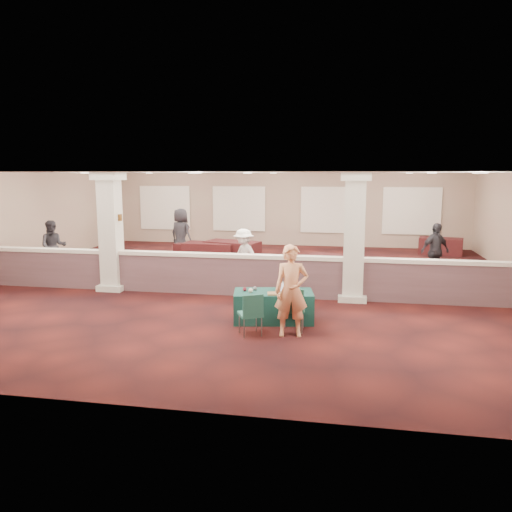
% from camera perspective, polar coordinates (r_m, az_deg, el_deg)
% --- Properties ---
extents(ground, '(16.00, 16.00, 0.00)m').
position_cam_1_polar(ground, '(14.67, -0.93, -3.08)').
color(ground, '#3F120F').
rests_on(ground, ground).
extents(wall_back, '(16.00, 0.04, 3.20)m').
position_cam_1_polar(wall_back, '(22.28, 3.11, 5.36)').
color(wall_back, gray).
rests_on(wall_back, ground).
extents(wall_front, '(16.00, 0.04, 3.20)m').
position_cam_1_polar(wall_front, '(6.85, -14.24, -4.19)').
color(wall_front, gray).
rests_on(wall_front, ground).
extents(wall_left, '(0.04, 16.00, 3.20)m').
position_cam_1_polar(wall_left, '(17.80, -27.15, 3.30)').
color(wall_left, gray).
rests_on(wall_left, ground).
extents(ceiling, '(16.00, 16.00, 0.02)m').
position_cam_1_polar(ceiling, '(14.32, -0.97, 9.52)').
color(ceiling, silver).
rests_on(ceiling, wall_back).
extents(partition_wall, '(15.60, 0.28, 1.10)m').
position_cam_1_polar(partition_wall, '(13.12, -2.23, -2.06)').
color(partition_wall, '#53383D').
rests_on(partition_wall, ground).
extents(column_left, '(0.72, 0.72, 3.20)m').
position_cam_1_polar(column_left, '(14.13, -16.26, 2.79)').
color(column_left, beige).
rests_on(column_left, ground).
extents(column_right, '(0.72, 0.72, 3.20)m').
position_cam_1_polar(column_right, '(12.64, 11.15, 2.25)').
color(column_right, beige).
rests_on(column_right, ground).
extents(sconce_left, '(0.12, 0.12, 0.18)m').
position_cam_1_polar(sconce_left, '(14.22, -17.34, 4.25)').
color(sconce_left, brown).
rests_on(sconce_left, column_left).
extents(sconce_right, '(0.12, 0.12, 0.18)m').
position_cam_1_polar(sconce_right, '(13.97, -15.30, 4.26)').
color(sconce_right, brown).
rests_on(sconce_right, column_left).
extents(near_table, '(1.82, 1.13, 0.65)m').
position_cam_1_polar(near_table, '(10.89, 2.00, -5.77)').
color(near_table, '#0D3227').
rests_on(near_table, ground).
extents(conf_chair_main, '(0.47, 0.47, 0.91)m').
position_cam_1_polar(conf_chair_main, '(10.11, 4.26, -5.72)').
color(conf_chair_main, '#1C5446').
rests_on(conf_chair_main, ground).
extents(conf_chair_side, '(0.58, 0.58, 0.86)m').
position_cam_1_polar(conf_chair_side, '(9.84, -0.53, -6.30)').
color(conf_chair_side, '#1C5446').
rests_on(conf_chair_side, ground).
extents(woman, '(0.72, 0.54, 1.82)m').
position_cam_1_polar(woman, '(9.80, 4.06, -3.98)').
color(woman, '#FFAE6E').
rests_on(woman, ground).
extents(far_table_front_left, '(1.77, 1.24, 0.65)m').
position_cam_1_polar(far_table_front_left, '(16.30, -16.02, -1.02)').
color(far_table_front_left, black).
rests_on(far_table_front_left, ground).
extents(far_table_front_center, '(1.86, 1.01, 0.74)m').
position_cam_1_polar(far_table_front_center, '(17.93, -5.33, 0.37)').
color(far_table_front_center, black).
rests_on(far_table_front_center, ground).
extents(far_table_front_right, '(1.81, 1.17, 0.68)m').
position_cam_1_polar(far_table_front_right, '(15.64, 9.05, -1.15)').
color(far_table_front_right, black).
rests_on(far_table_front_right, ground).
extents(far_table_back_left, '(1.76, 1.16, 0.65)m').
position_cam_1_polar(far_table_back_left, '(18.27, -6.67, 0.39)').
color(far_table_back_left, black).
rests_on(far_table_back_left, ground).
extents(far_table_back_center, '(2.10, 1.44, 0.78)m').
position_cam_1_polar(far_table_back_center, '(17.92, -2.72, 0.46)').
color(far_table_back_center, black).
rests_on(far_table_back_center, ground).
extents(far_table_back_right, '(1.76, 1.15, 0.66)m').
position_cam_1_polar(far_table_back_right, '(21.06, 20.36, 1.07)').
color(far_table_back_right, black).
rests_on(far_table_back_right, ground).
extents(attendee_a, '(0.93, 0.78, 1.69)m').
position_cam_1_polar(attendee_a, '(17.38, -22.15, 1.01)').
color(attendee_a, black).
rests_on(attendee_a, ground).
extents(attendee_b, '(1.09, 1.00, 1.59)m').
position_cam_1_polar(attendee_b, '(14.54, -1.41, -0.01)').
color(attendee_b, beige).
rests_on(attendee_b, ground).
extents(attendee_c, '(1.11, 0.94, 1.72)m').
position_cam_1_polar(attendee_c, '(15.93, 19.78, 0.50)').
color(attendee_c, black).
rests_on(attendee_c, ground).
extents(attendee_d, '(1.06, 0.84, 1.90)m').
position_cam_1_polar(attendee_d, '(18.76, -8.58, 2.50)').
color(attendee_d, black).
rests_on(attendee_d, ground).
extents(laptop_base, '(0.33, 0.25, 0.02)m').
position_cam_1_polar(laptop_base, '(10.77, 3.44, -4.11)').
color(laptop_base, silver).
rests_on(laptop_base, near_table).
extents(laptop_screen, '(0.29, 0.06, 0.20)m').
position_cam_1_polar(laptop_screen, '(10.85, 3.42, -3.44)').
color(laptop_screen, silver).
rests_on(laptop_screen, near_table).
extents(screen_glow, '(0.26, 0.05, 0.17)m').
position_cam_1_polar(screen_glow, '(10.84, 3.42, -3.51)').
color(screen_glow, silver).
rests_on(screen_glow, near_table).
extents(knitting, '(0.40, 0.33, 0.03)m').
position_cam_1_polar(knitting, '(10.59, 2.28, -4.31)').
color(knitting, '#AE681B').
rests_on(knitting, near_table).
extents(yarn_cream, '(0.10, 0.10, 0.10)m').
position_cam_1_polar(yarn_cream, '(10.70, -0.61, -3.95)').
color(yarn_cream, beige).
rests_on(yarn_cream, near_table).
extents(yarn_red, '(0.09, 0.09, 0.09)m').
position_cam_1_polar(yarn_red, '(10.84, -1.31, -3.81)').
color(yarn_red, maroon).
rests_on(yarn_red, near_table).
extents(yarn_grey, '(0.09, 0.09, 0.09)m').
position_cam_1_polar(yarn_grey, '(10.89, -0.12, -3.73)').
color(yarn_grey, '#545359').
rests_on(yarn_grey, near_table).
extents(scissors, '(0.11, 0.04, 0.01)m').
position_cam_1_polar(scissors, '(10.59, 5.19, -4.38)').
color(scissors, '#B51313').
rests_on(scissors, near_table).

